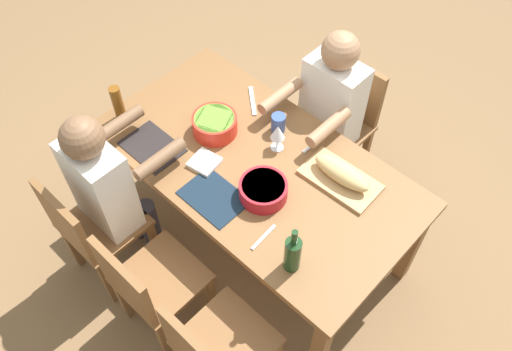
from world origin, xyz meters
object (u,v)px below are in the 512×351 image
object	(u,v)px
wine_bottle	(293,254)
serving_bowl_fruit	(263,189)
serving_bowl_salad	(215,124)
cup_far_center	(278,123)
chair_near_right	(214,351)
napkin_stack	(205,162)
chair_near_center	(147,285)
cutting_board	(340,179)
chair_far_center	(342,117)
diner_near_left	(109,184)
beer_bottle	(118,103)
diner_far_center	(327,108)
dining_table	(256,173)
bread_loaf	(342,173)
chair_near_left	(90,228)
wine_glass	(278,133)

from	to	relation	value
wine_bottle	serving_bowl_fruit	bearing A→B (deg)	151.20
serving_bowl_salad	cup_far_center	bearing A→B (deg)	44.66
chair_near_right	napkin_stack	bearing A→B (deg)	138.14
chair_near_center	cutting_board	world-z (taller)	chair_near_center
chair_far_center	diner_near_left	xyz separation A→B (m)	(-0.48, -1.39, 0.21)
cutting_board	napkin_stack	world-z (taller)	napkin_stack
serving_bowl_salad	beer_bottle	bearing A→B (deg)	-147.57
chair_far_center	diner_far_center	bearing A→B (deg)	-90.00
chair_near_center	cup_far_center	world-z (taller)	chair_near_center
dining_table	beer_bottle	world-z (taller)	beer_bottle
dining_table	serving_bowl_salad	distance (m)	0.35
bread_loaf	beer_bottle	distance (m)	1.26
diner_near_left	serving_bowl_salad	xyz separation A→B (m)	(0.16, 0.61, 0.10)
serving_bowl_fruit	napkin_stack	xyz separation A→B (m)	(-0.36, -0.06, -0.04)
bread_loaf	chair_near_center	bearing A→B (deg)	-111.48
serving_bowl_fruit	chair_near_left	bearing A→B (deg)	-134.48
chair_near_right	napkin_stack	size ratio (longest dim) A/B	6.07
diner_near_left	chair_near_right	world-z (taller)	diner_near_left
chair_near_left	beer_bottle	world-z (taller)	beer_bottle
chair_near_right	cutting_board	size ratio (longest dim) A/B	2.12
serving_bowl_fruit	cutting_board	xyz separation A→B (m)	(0.22, 0.34, -0.04)
chair_near_right	wine_bottle	xyz separation A→B (m)	(0.05, 0.46, 0.37)
chair_far_center	serving_bowl_salad	distance (m)	0.90
chair_far_center	serving_bowl_salad	xyz separation A→B (m)	(-0.32, -0.78, 0.32)
chair_far_center	bread_loaf	size ratio (longest dim) A/B	2.66
chair_near_center	chair_far_center	bearing A→B (deg)	90.00
chair_near_center	chair_near_left	world-z (taller)	same
chair_near_right	wine_bottle	distance (m)	0.59
cup_far_center	chair_near_right	bearing A→B (deg)	-62.16
dining_table	cup_far_center	bearing A→B (deg)	105.74
wine_bottle	napkin_stack	distance (m)	0.74
chair_far_center	chair_near_left	world-z (taller)	same
dining_table	chair_near_left	bearing A→B (deg)	-121.24
beer_bottle	napkin_stack	bearing A→B (deg)	8.88
chair_near_center	bread_loaf	distance (m)	1.12
chair_near_right	serving_bowl_fruit	xyz separation A→B (m)	(-0.31, 0.66, 0.31)
beer_bottle	wine_glass	bearing A→B (deg)	29.01
wine_bottle	diner_far_center	bearing A→B (deg)	119.64
serving_bowl_fruit	diner_near_left	bearing A→B (deg)	-143.70
chair_near_left	serving_bowl_fruit	size ratio (longest dim) A/B	3.51
dining_table	chair_near_left	distance (m)	0.94
dining_table	diner_near_left	size ratio (longest dim) A/B	1.45
diner_near_left	serving_bowl_salad	distance (m)	0.64
serving_bowl_salad	napkin_stack	bearing A→B (deg)	-57.54
diner_far_center	bread_loaf	distance (m)	0.57
serving_bowl_fruit	cup_far_center	world-z (taller)	cup_far_center
chair_near_left	diner_far_center	bearing A→B (deg)	71.05
wine_bottle	cutting_board	bearing A→B (deg)	104.27
diner_far_center	serving_bowl_fruit	world-z (taller)	diner_far_center
dining_table	chair_near_left	world-z (taller)	chair_near_left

